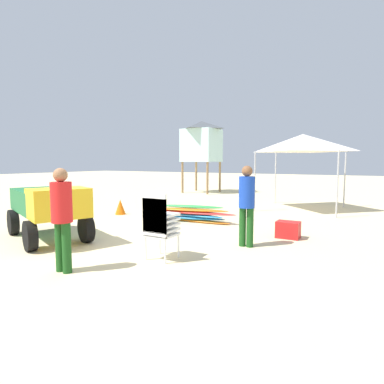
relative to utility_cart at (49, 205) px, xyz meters
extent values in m
plane|color=beige|center=(1.22, 0.16, -0.78)|extent=(80.00, 80.00, 0.00)
cube|color=#1E6B38|center=(-0.37, 0.14, 0.07)|extent=(2.08, 1.68, 0.50)
cube|color=gold|center=(0.75, -0.30, 0.12)|extent=(1.15, 1.32, 0.60)
cylinder|color=black|center=(0.75, -0.30, 0.57)|extent=(0.08, 0.08, 0.30)
cylinder|color=black|center=(0.91, 0.23, -0.48)|extent=(0.62, 0.39, 0.60)
cylinder|color=black|center=(0.50, -0.79, -0.48)|extent=(0.62, 0.39, 0.60)
cylinder|color=black|center=(-0.77, 0.90, -0.48)|extent=(0.62, 0.39, 0.60)
cylinder|color=black|center=(-1.17, -0.13, -0.48)|extent=(0.62, 0.39, 0.60)
cube|color=white|center=(3.00, 0.09, -0.34)|extent=(0.48, 0.48, 0.04)
cube|color=white|center=(3.00, -0.13, -0.14)|extent=(0.48, 0.04, 0.40)
cube|color=white|center=(3.00, 0.09, -0.25)|extent=(0.48, 0.48, 0.04)
cube|color=white|center=(3.00, -0.13, -0.05)|extent=(0.48, 0.04, 0.40)
cube|color=white|center=(3.00, 0.09, -0.16)|extent=(0.48, 0.48, 0.04)
cube|color=white|center=(3.00, -0.13, 0.04)|extent=(0.48, 0.04, 0.40)
cube|color=white|center=(3.00, 0.09, -0.07)|extent=(0.48, 0.48, 0.04)
cube|color=white|center=(3.00, -0.13, 0.13)|extent=(0.48, 0.04, 0.40)
cube|color=white|center=(3.00, 0.09, 0.02)|extent=(0.48, 0.48, 0.04)
cube|color=white|center=(3.00, -0.13, 0.22)|extent=(0.48, 0.04, 0.40)
cylinder|color=white|center=(3.21, 0.30, -0.57)|extent=(0.04, 0.04, 0.42)
cylinder|color=white|center=(2.79, 0.30, -0.57)|extent=(0.04, 0.04, 0.42)
cylinder|color=white|center=(3.21, -0.12, -0.57)|extent=(0.04, 0.04, 0.42)
cylinder|color=white|center=(2.79, -0.12, -0.57)|extent=(0.04, 0.04, 0.42)
ellipsoid|color=orange|center=(1.84, 3.42, -0.74)|extent=(2.08, 0.35, 0.08)
ellipsoid|color=#268CCC|center=(1.76, 3.37, -0.66)|extent=(1.93, 0.63, 0.08)
ellipsoid|color=#268CCC|center=(1.66, 3.39, -0.58)|extent=(2.09, 0.30, 0.08)
ellipsoid|color=red|center=(1.76, 3.34, -0.50)|extent=(2.60, 0.71, 0.08)
ellipsoid|color=orange|center=(1.67, 3.31, -0.42)|extent=(2.30, 0.79, 0.08)
ellipsoid|color=green|center=(1.67, 3.43, -0.34)|extent=(1.93, 0.71, 0.08)
cylinder|color=#194C19|center=(3.94, 1.62, -0.38)|extent=(0.14, 0.14, 0.80)
cylinder|color=#194C19|center=(4.10, 1.62, -0.38)|extent=(0.14, 0.14, 0.80)
cylinder|color=#193FB2|center=(4.02, 1.62, 0.33)|extent=(0.32, 0.32, 0.63)
sphere|color=brown|center=(4.02, 1.62, 0.76)|extent=(0.22, 0.22, 0.22)
cylinder|color=#194C19|center=(1.98, -1.24, -0.39)|extent=(0.14, 0.14, 0.79)
cylinder|color=#194C19|center=(2.14, -1.24, -0.39)|extent=(0.14, 0.14, 0.79)
cylinder|color=red|center=(2.06, -1.24, 0.32)|extent=(0.32, 0.32, 0.63)
sphere|color=#9E6B47|center=(2.06, -1.24, 0.75)|extent=(0.22, 0.22, 0.22)
cylinder|color=#B2B2B7|center=(2.62, 6.20, 0.26)|extent=(0.05, 0.05, 2.09)
cylinder|color=#B2B2B7|center=(5.26, 6.20, 0.26)|extent=(0.05, 0.05, 2.09)
cylinder|color=#B2B2B7|center=(2.62, 8.83, 0.26)|extent=(0.05, 0.05, 2.09)
cylinder|color=#B2B2B7|center=(5.26, 8.83, 0.26)|extent=(0.05, 0.05, 2.09)
pyramid|color=silver|center=(3.94, 7.51, 1.62)|extent=(2.64, 2.64, 0.63)
cylinder|color=olive|center=(-3.03, 10.56, 0.08)|extent=(0.12, 0.12, 1.72)
cylinder|color=olive|center=(-1.47, 10.56, 0.08)|extent=(0.12, 0.12, 1.72)
cylinder|color=olive|center=(-3.03, 12.12, 0.08)|extent=(0.12, 0.12, 1.72)
cylinder|color=olive|center=(-1.47, 12.12, 0.08)|extent=(0.12, 0.12, 1.72)
cube|color=silver|center=(-2.25, 11.34, 1.84)|extent=(1.80, 1.80, 1.80)
pyramid|color=#4C5156|center=(-2.25, 11.34, 2.96)|extent=(1.98, 1.98, 0.45)
cone|color=orange|center=(-0.99, 3.35, -0.54)|extent=(0.35, 0.35, 0.50)
cube|color=red|center=(4.59, 2.79, -0.59)|extent=(0.51, 0.35, 0.38)
camera|label=1|loc=(6.24, -4.45, 0.95)|focal=29.72mm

